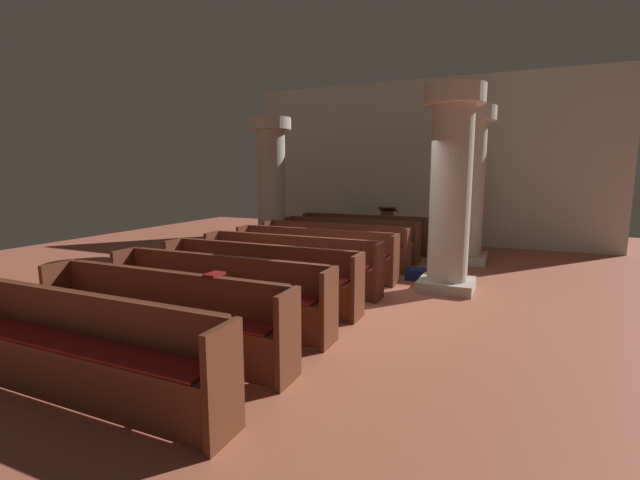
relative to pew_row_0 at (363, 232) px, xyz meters
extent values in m
plane|color=#AD5B42|center=(1.01, -4.04, -0.50)|extent=(19.20, 19.20, 0.00)
cube|color=beige|center=(1.01, 2.04, 1.75)|extent=(10.00, 0.16, 4.50)
cube|color=brown|center=(0.00, -0.01, -0.02)|extent=(3.11, 0.38, 0.05)
cube|color=brown|center=(0.00, 0.15, 0.21)|extent=(3.11, 0.04, 0.41)
cube|color=#562B1A|center=(0.00, 0.20, 0.40)|extent=(2.99, 0.06, 0.02)
cube|color=#5B2D1B|center=(-1.59, -0.01, -0.04)|extent=(0.06, 0.44, 0.91)
cube|color=#5B2D1B|center=(1.59, -0.01, -0.04)|extent=(0.06, 0.44, 0.91)
cube|color=brown|center=(0.00, -0.19, -0.26)|extent=(3.11, 0.03, 0.43)
cube|color=maroon|center=(0.00, -0.03, 0.01)|extent=(2.86, 0.32, 0.02)
cube|color=brown|center=(0.00, -1.02, -0.02)|extent=(3.11, 0.38, 0.05)
cube|color=brown|center=(0.00, -0.85, 0.21)|extent=(3.11, 0.04, 0.41)
cube|color=#562B1A|center=(0.00, -0.80, 0.40)|extent=(2.99, 0.06, 0.02)
cube|color=#5B2D1B|center=(-1.59, -1.02, -0.04)|extent=(0.06, 0.44, 0.91)
cube|color=#5B2D1B|center=(1.59, -1.02, -0.04)|extent=(0.06, 0.44, 0.91)
cube|color=brown|center=(0.00, -1.19, -0.26)|extent=(3.11, 0.03, 0.43)
cube|color=maroon|center=(0.00, -1.04, 0.01)|extent=(2.86, 0.32, 0.02)
cube|color=brown|center=(0.00, -2.02, -0.02)|extent=(3.11, 0.38, 0.05)
cube|color=brown|center=(0.00, -1.85, 0.21)|extent=(3.11, 0.04, 0.41)
cube|color=#562B1A|center=(0.00, -1.81, 0.40)|extent=(2.99, 0.06, 0.02)
cube|color=#5B2D1B|center=(-1.59, -2.02, -0.04)|extent=(0.06, 0.44, 0.91)
cube|color=#5B2D1B|center=(1.59, -2.02, -0.04)|extent=(0.06, 0.44, 0.91)
cube|color=brown|center=(0.00, -2.20, -0.26)|extent=(3.11, 0.03, 0.43)
cube|color=maroon|center=(0.00, -2.04, 0.01)|extent=(2.86, 0.32, 0.02)
cube|color=brown|center=(0.00, -3.02, -0.02)|extent=(3.11, 0.38, 0.05)
cube|color=brown|center=(0.00, -2.86, 0.21)|extent=(3.11, 0.04, 0.41)
cube|color=#562B1A|center=(0.00, -2.81, 0.40)|extent=(2.99, 0.06, 0.02)
cube|color=#5B2D1B|center=(-1.59, -3.02, -0.04)|extent=(0.06, 0.44, 0.91)
cube|color=#5B2D1B|center=(1.59, -3.02, -0.04)|extent=(0.06, 0.44, 0.91)
cube|color=brown|center=(0.00, -3.20, -0.26)|extent=(3.11, 0.03, 0.43)
cube|color=maroon|center=(0.00, -3.04, 0.01)|extent=(2.86, 0.32, 0.02)
cube|color=brown|center=(0.00, -4.03, -0.02)|extent=(3.11, 0.38, 0.05)
cube|color=brown|center=(0.00, -3.86, 0.21)|extent=(3.11, 0.04, 0.41)
cube|color=#562B1A|center=(0.00, -3.81, 0.40)|extent=(2.99, 0.06, 0.02)
cube|color=#5B2D1B|center=(-1.59, -4.03, -0.04)|extent=(0.06, 0.44, 0.91)
cube|color=#5B2D1B|center=(1.59, -4.03, -0.04)|extent=(0.06, 0.44, 0.91)
cube|color=brown|center=(0.00, -4.20, -0.26)|extent=(3.11, 0.03, 0.43)
cube|color=maroon|center=(0.00, -4.05, 0.01)|extent=(2.86, 0.32, 0.02)
cube|color=brown|center=(0.00, -5.03, -0.02)|extent=(3.11, 0.38, 0.05)
cube|color=brown|center=(0.00, -4.86, 0.21)|extent=(3.11, 0.04, 0.41)
cube|color=#562B1A|center=(0.00, -4.82, 0.40)|extent=(2.99, 0.06, 0.02)
cube|color=#5B2D1B|center=(-1.59, -5.03, -0.04)|extent=(0.06, 0.44, 0.91)
cube|color=#5B2D1B|center=(1.59, -5.03, -0.04)|extent=(0.06, 0.44, 0.91)
cube|color=brown|center=(0.00, -5.21, -0.26)|extent=(3.11, 0.03, 0.43)
cube|color=maroon|center=(0.00, -5.05, 0.01)|extent=(2.86, 0.32, 0.02)
cube|color=brown|center=(0.00, -6.04, -0.02)|extent=(3.11, 0.38, 0.05)
cube|color=brown|center=(0.00, -5.87, 0.21)|extent=(3.11, 0.04, 0.41)
cube|color=#562B1A|center=(0.00, -5.82, 0.40)|extent=(2.99, 0.06, 0.02)
cube|color=#5B2D1B|center=(-1.59, -6.04, -0.04)|extent=(0.06, 0.44, 0.91)
cube|color=#5B2D1B|center=(1.59, -6.04, -0.04)|extent=(0.06, 0.44, 0.91)
cube|color=brown|center=(0.00, -6.21, -0.26)|extent=(3.11, 0.03, 0.43)
cube|color=maroon|center=(0.00, -6.06, 0.01)|extent=(2.86, 0.32, 0.02)
cube|color=brown|center=(0.00, -7.04, -0.02)|extent=(3.11, 0.38, 0.05)
cube|color=brown|center=(0.00, -6.87, 0.21)|extent=(3.11, 0.04, 0.41)
cube|color=#562B1A|center=(0.00, -6.83, 0.40)|extent=(2.99, 0.06, 0.02)
cube|color=#5B2D1B|center=(-1.59, -7.04, -0.04)|extent=(0.06, 0.44, 0.91)
cube|color=#5B2D1B|center=(1.59, -7.04, -0.04)|extent=(0.06, 0.44, 0.91)
cube|color=brown|center=(0.00, -7.22, -0.26)|extent=(3.11, 0.03, 0.43)
cube|color=maroon|center=(0.00, -7.06, 0.01)|extent=(2.86, 0.32, 0.02)
cube|color=brown|center=(0.00, -8.04, -0.02)|extent=(3.11, 0.38, 0.05)
cube|color=brown|center=(0.00, -7.88, 0.21)|extent=(3.11, 0.04, 0.41)
cube|color=#562B1A|center=(0.00, -7.83, 0.40)|extent=(2.99, 0.06, 0.02)
cube|color=#5B2D1B|center=(1.59, -8.04, -0.04)|extent=(0.06, 0.44, 0.91)
cube|color=brown|center=(0.00, -8.22, -0.26)|extent=(3.11, 0.03, 0.43)
cube|color=maroon|center=(0.00, -8.06, 0.01)|extent=(2.86, 0.32, 0.02)
cube|color=#B6AD9A|center=(2.47, -0.33, -0.41)|extent=(1.00, 1.00, 0.18)
cylinder|color=beige|center=(2.47, -0.33, 1.13)|extent=(0.74, 0.74, 2.89)
cylinder|color=beige|center=(2.47, -0.33, 2.73)|extent=(1.07, 1.07, 0.30)
cube|color=#B6AD9A|center=(-2.42, -0.42, -0.41)|extent=(1.00, 1.00, 0.18)
cylinder|color=beige|center=(-2.42, -0.42, 1.13)|extent=(0.74, 0.74, 2.89)
cylinder|color=beige|center=(-2.42, -0.42, 2.73)|extent=(1.07, 1.07, 0.30)
cube|color=#B6AD9A|center=(2.47, -2.96, -0.41)|extent=(0.90, 0.90, 0.18)
cylinder|color=beige|center=(2.47, -2.96, 1.13)|extent=(0.67, 0.67, 2.89)
cylinder|color=beige|center=(2.47, -2.96, 2.73)|extent=(0.97, 0.97, 0.30)
cube|color=brown|center=(0.33, 1.03, -0.47)|extent=(0.45, 0.45, 0.06)
cube|color=brown|center=(0.33, 1.03, -0.02)|extent=(0.28, 0.28, 0.95)
cube|color=brown|center=(0.33, 1.03, 0.51)|extent=(0.48, 0.35, 0.15)
cube|color=maroon|center=(0.60, -6.83, 0.43)|extent=(0.14, 0.22, 0.03)
cube|color=navy|center=(1.85, -2.48, -0.39)|extent=(0.35, 0.30, 0.21)
camera|label=1|loc=(3.45, -10.51, 1.51)|focal=24.61mm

